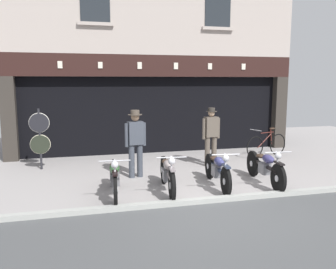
{
  "coord_description": "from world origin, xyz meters",
  "views": [
    {
      "loc": [
        -2.57,
        -6.4,
        2.47
      ],
      "look_at": [
        -0.24,
        2.7,
        1.03
      ],
      "focal_mm": 37.56,
      "sensor_mm": 36.0,
      "label": 1
    }
  ],
  "objects_px": {
    "motorcycle_left": "(115,177)",
    "motorcycle_center_right": "(265,167)",
    "tyre_sign_pole": "(40,134)",
    "leaning_bicycle": "(267,145)",
    "salesman_left": "(135,140)",
    "shopkeeper_center": "(211,134)",
    "advert_board_near": "(218,98)",
    "motorcycle_center": "(217,169)",
    "motorcycle_center_left": "(168,173)"
  },
  "relations": [
    {
      "from": "shopkeeper_center",
      "to": "leaning_bicycle",
      "type": "distance_m",
      "value": 2.51
    },
    {
      "from": "salesman_left",
      "to": "motorcycle_center",
      "type": "bearing_deg",
      "value": 133.69
    },
    {
      "from": "salesman_left",
      "to": "tyre_sign_pole",
      "type": "height_order",
      "value": "salesman_left"
    },
    {
      "from": "salesman_left",
      "to": "leaning_bicycle",
      "type": "bearing_deg",
      "value": -171.25
    },
    {
      "from": "leaning_bicycle",
      "to": "motorcycle_center",
      "type": "bearing_deg",
      "value": 117.84
    },
    {
      "from": "motorcycle_center_right",
      "to": "shopkeeper_center",
      "type": "bearing_deg",
      "value": -68.37
    },
    {
      "from": "salesman_left",
      "to": "shopkeeper_center",
      "type": "relative_size",
      "value": 1.02
    },
    {
      "from": "advert_board_near",
      "to": "leaning_bicycle",
      "type": "bearing_deg",
      "value": -53.59
    },
    {
      "from": "motorcycle_center_left",
      "to": "motorcycle_center",
      "type": "xyz_separation_m",
      "value": [
        1.22,
        0.07,
        -0.01
      ]
    },
    {
      "from": "motorcycle_center",
      "to": "tyre_sign_pole",
      "type": "bearing_deg",
      "value": -26.96
    },
    {
      "from": "leaning_bicycle",
      "to": "motorcycle_left",
      "type": "bearing_deg",
      "value": 102.32
    },
    {
      "from": "motorcycle_left",
      "to": "motorcycle_center_right",
      "type": "xyz_separation_m",
      "value": [
        3.59,
        -0.0,
        0.0
      ]
    },
    {
      "from": "motorcycle_center_left",
      "to": "motorcycle_center_right",
      "type": "xyz_separation_m",
      "value": [
        2.41,
        -0.01,
        -0.0
      ]
    },
    {
      "from": "motorcycle_left",
      "to": "motorcycle_center_right",
      "type": "distance_m",
      "value": 3.59
    },
    {
      "from": "motorcycle_left",
      "to": "motorcycle_center_left",
      "type": "height_order",
      "value": "motorcycle_left"
    },
    {
      "from": "motorcycle_center_right",
      "to": "shopkeeper_center",
      "type": "distance_m",
      "value": 2.2
    },
    {
      "from": "motorcycle_center",
      "to": "motorcycle_center_right",
      "type": "xyz_separation_m",
      "value": [
        1.19,
        -0.08,
        0.01
      ]
    },
    {
      "from": "motorcycle_center",
      "to": "shopkeeper_center",
      "type": "xyz_separation_m",
      "value": [
        0.6,
        1.98,
        0.52
      ]
    },
    {
      "from": "motorcycle_center",
      "to": "leaning_bicycle",
      "type": "height_order",
      "value": "leaning_bicycle"
    },
    {
      "from": "motorcycle_center",
      "to": "salesman_left",
      "type": "relative_size",
      "value": 1.17
    },
    {
      "from": "motorcycle_center_right",
      "to": "leaning_bicycle",
      "type": "bearing_deg",
      "value": -115.13
    },
    {
      "from": "advert_board_near",
      "to": "leaning_bicycle",
      "type": "relative_size",
      "value": 0.62
    },
    {
      "from": "motorcycle_left",
      "to": "motorcycle_center_right",
      "type": "height_order",
      "value": "motorcycle_left"
    },
    {
      "from": "motorcycle_left",
      "to": "leaning_bicycle",
      "type": "height_order",
      "value": "leaning_bicycle"
    },
    {
      "from": "motorcycle_left",
      "to": "leaning_bicycle",
      "type": "relative_size",
      "value": 1.15
    },
    {
      "from": "motorcycle_left",
      "to": "motorcycle_center_right",
      "type": "relative_size",
      "value": 0.94
    },
    {
      "from": "salesman_left",
      "to": "shopkeeper_center",
      "type": "distance_m",
      "value": 2.42
    },
    {
      "from": "motorcycle_left",
      "to": "advert_board_near",
      "type": "height_order",
      "value": "advert_board_near"
    },
    {
      "from": "motorcycle_center",
      "to": "motorcycle_center_right",
      "type": "height_order",
      "value": "motorcycle_center_right"
    },
    {
      "from": "salesman_left",
      "to": "advert_board_near",
      "type": "height_order",
      "value": "advert_board_near"
    },
    {
      "from": "shopkeeper_center",
      "to": "advert_board_near",
      "type": "distance_m",
      "value": 2.79
    },
    {
      "from": "tyre_sign_pole",
      "to": "advert_board_near",
      "type": "relative_size",
      "value": 1.61
    },
    {
      "from": "motorcycle_left",
      "to": "salesman_left",
      "type": "bearing_deg",
      "value": -111.58
    },
    {
      "from": "motorcycle_left",
      "to": "motorcycle_center",
      "type": "distance_m",
      "value": 2.4
    },
    {
      "from": "motorcycle_center",
      "to": "advert_board_near",
      "type": "bearing_deg",
      "value": -105.63
    },
    {
      "from": "tyre_sign_pole",
      "to": "motorcycle_center_right",
      "type": "bearing_deg",
      "value": -27.77
    },
    {
      "from": "shopkeeper_center",
      "to": "advert_board_near",
      "type": "bearing_deg",
      "value": -123.11
    },
    {
      "from": "motorcycle_center_left",
      "to": "shopkeeper_center",
      "type": "xyz_separation_m",
      "value": [
        1.82,
        2.05,
        0.51
      ]
    },
    {
      "from": "leaning_bicycle",
      "to": "motorcycle_center_left",
      "type": "bearing_deg",
      "value": 108.67
    },
    {
      "from": "shopkeeper_center",
      "to": "leaning_bicycle",
      "type": "bearing_deg",
      "value": -167.22
    },
    {
      "from": "motorcycle_center",
      "to": "advert_board_near",
      "type": "relative_size",
      "value": 1.91
    },
    {
      "from": "motorcycle_center",
      "to": "tyre_sign_pole",
      "type": "height_order",
      "value": "tyre_sign_pole"
    },
    {
      "from": "motorcycle_center_right",
      "to": "leaning_bicycle",
      "type": "distance_m",
      "value": 3.35
    },
    {
      "from": "motorcycle_left",
      "to": "motorcycle_center",
      "type": "height_order",
      "value": "motorcycle_left"
    },
    {
      "from": "shopkeeper_center",
      "to": "leaning_bicycle",
      "type": "xyz_separation_m",
      "value": [
        2.3,
        0.83,
        -0.56
      ]
    },
    {
      "from": "motorcycle_center_right",
      "to": "tyre_sign_pole",
      "type": "bearing_deg",
      "value": -22.28
    },
    {
      "from": "motorcycle_center_right",
      "to": "tyre_sign_pole",
      "type": "height_order",
      "value": "tyre_sign_pole"
    },
    {
      "from": "motorcycle_center_right",
      "to": "shopkeeper_center",
      "type": "xyz_separation_m",
      "value": [
        -0.59,
        2.06,
        0.51
      ]
    },
    {
      "from": "motorcycle_center_right",
      "to": "salesman_left",
      "type": "xyz_separation_m",
      "value": [
        -2.91,
        1.37,
        0.54
      ]
    },
    {
      "from": "motorcycle_center_left",
      "to": "shopkeeper_center",
      "type": "relative_size",
      "value": 1.16
    }
  ]
}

